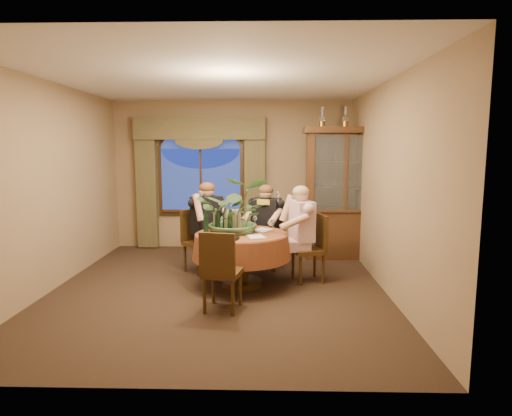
{
  "coord_description": "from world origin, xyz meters",
  "views": [
    {
      "loc": [
        0.66,
        -5.67,
        1.91
      ],
      "look_at": [
        0.51,
        0.13,
        1.1
      ],
      "focal_mm": 30.0,
      "sensor_mm": 36.0,
      "label": 1
    }
  ],
  "objects_px": {
    "person_pink": "(302,233)",
    "wine_bottle_0": "(230,222)",
    "oil_lamp_left": "(322,117)",
    "chair_right": "(308,249)",
    "chair_front_left": "(222,270)",
    "china_cabinet": "(343,193)",
    "wine_bottle_3": "(206,222)",
    "olive_bowl": "(243,232)",
    "chair_back": "(200,242)",
    "dining_table": "(242,259)",
    "wine_bottle_5": "(225,219)",
    "person_back": "(207,227)",
    "centerpiece_plant": "(236,185)",
    "stoneware_vase": "(236,221)",
    "oil_lamp_right": "(369,117)",
    "wine_bottle_4": "(227,220)",
    "chair_back_right": "(268,239)",
    "person_scarf": "(266,227)",
    "wine_bottle_1": "(216,220)",
    "oil_lamp_center": "(345,117)",
    "wine_bottle_2": "(218,221)"
  },
  "relations": [
    {
      "from": "chair_front_left",
      "to": "person_pink",
      "type": "bearing_deg",
      "value": 59.73
    },
    {
      "from": "chair_back",
      "to": "person_back",
      "type": "relative_size",
      "value": 0.68
    },
    {
      "from": "oil_lamp_right",
      "to": "chair_front_left",
      "type": "bearing_deg",
      "value": -131.55
    },
    {
      "from": "china_cabinet",
      "to": "oil_lamp_center",
      "type": "xyz_separation_m",
      "value": [
        0.0,
        0.0,
        1.3
      ]
    },
    {
      "from": "person_back",
      "to": "wine_bottle_2",
      "type": "xyz_separation_m",
      "value": [
        0.24,
        -0.67,
        0.21
      ]
    },
    {
      "from": "chair_front_left",
      "to": "stoneware_vase",
      "type": "xyz_separation_m",
      "value": [
        0.1,
        1.0,
        0.43
      ]
    },
    {
      "from": "person_pink",
      "to": "wine_bottle_1",
      "type": "height_order",
      "value": "person_pink"
    },
    {
      "from": "china_cabinet",
      "to": "olive_bowl",
      "type": "relative_size",
      "value": 15.67
    },
    {
      "from": "chair_right",
      "to": "chair_front_left",
      "type": "height_order",
      "value": "same"
    },
    {
      "from": "chair_back_right",
      "to": "chair_front_left",
      "type": "relative_size",
      "value": 1.0
    },
    {
      "from": "centerpiece_plant",
      "to": "wine_bottle_4",
      "type": "height_order",
      "value": "centerpiece_plant"
    },
    {
      "from": "person_back",
      "to": "centerpiece_plant",
      "type": "relative_size",
      "value": 1.21
    },
    {
      "from": "oil_lamp_right",
      "to": "wine_bottle_5",
      "type": "xyz_separation_m",
      "value": [
        -2.31,
        -1.46,
        -1.52
      ]
    },
    {
      "from": "wine_bottle_5",
      "to": "chair_right",
      "type": "bearing_deg",
      "value": 3.56
    },
    {
      "from": "chair_back_right",
      "to": "person_scarf",
      "type": "relative_size",
      "value": 0.71
    },
    {
      "from": "chair_back_right",
      "to": "wine_bottle_5",
      "type": "bearing_deg",
      "value": 72.85
    },
    {
      "from": "chair_front_left",
      "to": "wine_bottle_0",
      "type": "relative_size",
      "value": 2.91
    },
    {
      "from": "person_pink",
      "to": "wine_bottle_5",
      "type": "xyz_separation_m",
      "value": [
        -1.09,
        -0.11,
        0.22
      ]
    },
    {
      "from": "chair_back_right",
      "to": "chair_back",
      "type": "height_order",
      "value": "same"
    },
    {
      "from": "chair_front_left",
      "to": "wine_bottle_0",
      "type": "bearing_deg",
      "value": 99.56
    },
    {
      "from": "stoneware_vase",
      "to": "wine_bottle_5",
      "type": "relative_size",
      "value": 0.94
    },
    {
      "from": "oil_lamp_left",
      "to": "chair_right",
      "type": "relative_size",
      "value": 0.35
    },
    {
      "from": "oil_lamp_left",
      "to": "chair_right",
      "type": "distance_m",
      "value": 2.42
    },
    {
      "from": "china_cabinet",
      "to": "oil_lamp_left",
      "type": "xyz_separation_m",
      "value": [
        -0.39,
        0.0,
        1.3
      ]
    },
    {
      "from": "stoneware_vase",
      "to": "oil_lamp_left",
      "type": "bearing_deg",
      "value": 48.42
    },
    {
      "from": "chair_back",
      "to": "dining_table",
      "type": "bearing_deg",
      "value": 90.0
    },
    {
      "from": "oil_lamp_right",
      "to": "stoneware_vase",
      "type": "height_order",
      "value": "oil_lamp_right"
    },
    {
      "from": "oil_lamp_center",
      "to": "oil_lamp_right",
      "type": "distance_m",
      "value": 0.39
    },
    {
      "from": "chair_back",
      "to": "wine_bottle_5",
      "type": "xyz_separation_m",
      "value": [
        0.44,
        -0.5,
        0.44
      ]
    },
    {
      "from": "oil_lamp_right",
      "to": "wine_bottle_4",
      "type": "distance_m",
      "value": 3.15
    },
    {
      "from": "person_pink",
      "to": "china_cabinet",
      "type": "bearing_deg",
      "value": -48.71
    },
    {
      "from": "oil_lamp_center",
      "to": "person_scarf",
      "type": "xyz_separation_m",
      "value": [
        -1.34,
        -0.81,
        -1.76
      ]
    },
    {
      "from": "wine_bottle_3",
      "to": "oil_lamp_center",
      "type": "bearing_deg",
      "value": 38.85
    },
    {
      "from": "stoneware_vase",
      "to": "centerpiece_plant",
      "type": "xyz_separation_m",
      "value": [
        -0.0,
        0.0,
        0.5
      ]
    },
    {
      "from": "oil_lamp_left",
      "to": "person_pink",
      "type": "relative_size",
      "value": 0.24
    },
    {
      "from": "oil_lamp_left",
      "to": "wine_bottle_4",
      "type": "height_order",
      "value": "oil_lamp_left"
    },
    {
      "from": "person_pink",
      "to": "wine_bottle_0",
      "type": "xyz_separation_m",
      "value": [
        -1.01,
        -0.31,
        0.22
      ]
    },
    {
      "from": "chair_front_left",
      "to": "person_back",
      "type": "bearing_deg",
      "value": 115.26
    },
    {
      "from": "person_back",
      "to": "wine_bottle_0",
      "type": "height_order",
      "value": "person_back"
    },
    {
      "from": "chair_front_left",
      "to": "wine_bottle_4",
      "type": "bearing_deg",
      "value": 103.16
    },
    {
      "from": "chair_back",
      "to": "wine_bottle_3",
      "type": "xyz_separation_m",
      "value": [
        0.21,
        -0.77,
        0.44
      ]
    },
    {
      "from": "oil_lamp_left",
      "to": "chair_back",
      "type": "height_order",
      "value": "oil_lamp_left"
    },
    {
      "from": "china_cabinet",
      "to": "wine_bottle_2",
      "type": "xyz_separation_m",
      "value": [
        -2.0,
        -1.64,
        -0.22
      ]
    },
    {
      "from": "china_cabinet",
      "to": "wine_bottle_0",
      "type": "distance_m",
      "value": 2.49
    },
    {
      "from": "centerpiece_plant",
      "to": "chair_back",
      "type": "bearing_deg",
      "value": 136.85
    },
    {
      "from": "person_pink",
      "to": "olive_bowl",
      "type": "bearing_deg",
      "value": 92.64
    },
    {
      "from": "wine_bottle_1",
      "to": "wine_bottle_4",
      "type": "relative_size",
      "value": 1.0
    },
    {
      "from": "wine_bottle_3",
      "to": "olive_bowl",
      "type": "bearing_deg",
      "value": 8.28
    },
    {
      "from": "olive_bowl",
      "to": "wine_bottle_5",
      "type": "height_order",
      "value": "wine_bottle_5"
    },
    {
      "from": "chair_right",
      "to": "chair_front_left",
      "type": "xyz_separation_m",
      "value": [
        -1.12,
        -1.14,
        0.0
      ]
    }
  ]
}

